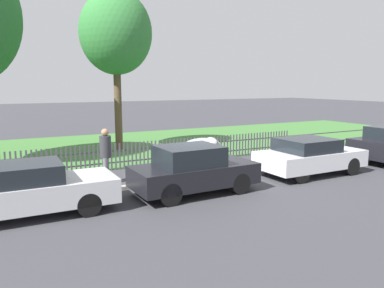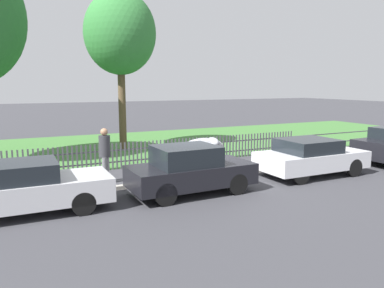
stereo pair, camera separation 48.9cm
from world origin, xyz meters
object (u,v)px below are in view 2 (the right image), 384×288
parked_car_navy_estate (190,170)px  covered_motorcycle (204,149)px  parked_car_black_saloon (22,188)px  pedestrian_near_fence (105,152)px  tree_behind_motorcycle (120,34)px  parked_car_red_compact (311,157)px

parked_car_navy_estate → covered_motorcycle: size_ratio=1.87×
parked_car_black_saloon → pedestrian_near_fence: bearing=39.6°
parked_car_black_saloon → covered_motorcycle: bearing=26.1°
parked_car_navy_estate → tree_behind_motorcycle: bearing=86.9°
parked_car_navy_estate → parked_car_red_compact: size_ratio=0.96×
parked_car_black_saloon → covered_motorcycle: size_ratio=2.12×
parked_car_red_compact → parked_car_navy_estate: bearing=-178.0°
parked_car_navy_estate → tree_behind_motorcycle: (0.28, 8.30, 4.91)m
parked_car_black_saloon → parked_car_red_compact: 9.50m
parked_car_black_saloon → parked_car_red_compact: parked_car_black_saloon is taller
parked_car_navy_estate → covered_motorcycle: parked_car_navy_estate is taller
parked_car_black_saloon → pedestrian_near_fence: 3.36m
parked_car_black_saloon → tree_behind_motorcycle: size_ratio=0.56×
tree_behind_motorcycle → pedestrian_near_fence: 7.88m
tree_behind_motorcycle → pedestrian_near_fence: (-2.28, -5.97, -4.61)m
parked_car_navy_estate → pedestrian_near_fence: (-2.00, 2.33, 0.31)m
pedestrian_near_fence → parked_car_red_compact: bearing=-85.9°
tree_behind_motorcycle → pedestrian_near_fence: bearing=-110.9°
parked_car_red_compact → parked_car_black_saloon: bearing=179.7°
covered_motorcycle → tree_behind_motorcycle: 7.20m
covered_motorcycle → pedestrian_near_fence: (-4.32, -1.19, 0.38)m
parked_car_black_saloon → tree_behind_motorcycle: (4.87, 8.07, 4.96)m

